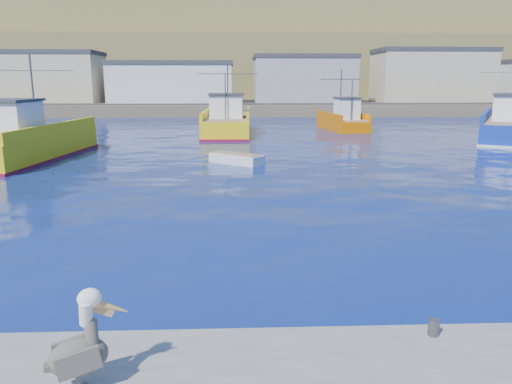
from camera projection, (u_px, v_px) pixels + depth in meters
The scene contains 8 objects.
ground at pixel (258, 287), 12.26m from camera, with size 260.00×260.00×0.00m, color #071758.
dock_bollards at pixel (300, 330), 8.83m from camera, with size 36.20×0.20×0.30m.
far_shore at pixel (237, 62), 116.74m from camera, with size 200.00×81.00×24.00m.
trawler_yellow_a at pixel (25, 142), 31.80m from camera, with size 5.85×12.94×6.67m.
trawler_yellow_b at pixel (227, 123), 46.65m from camera, with size 5.76×12.28×6.62m.
boat_orange at pixel (343, 120), 50.63m from camera, with size 4.25×8.43×6.05m.
skiff_mid at pixel (236, 159), 30.41m from camera, with size 3.44×3.12×0.75m.
pelican at pixel (81, 348), 7.26m from camera, with size 1.23×0.81×1.56m.
Camera 1 is at (-0.52, -11.44, 4.98)m, focal length 35.00 mm.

